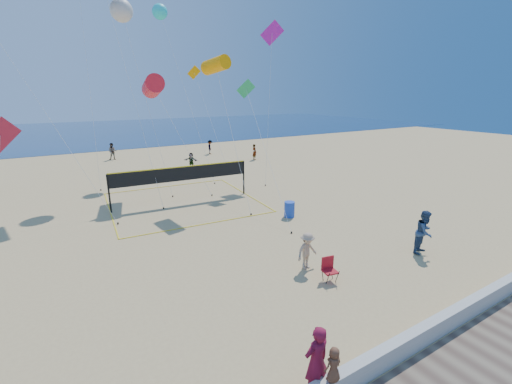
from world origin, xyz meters
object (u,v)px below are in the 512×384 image
camp_chair (329,268)px  woman (316,362)px  volleyball_net (182,178)px  trash_barrel (289,209)px

camp_chair → woman: bearing=-125.0°
camp_chair → volleyball_net: size_ratio=0.11×
woman → trash_barrel: woman is taller
camp_chair → volleyball_net: bearing=107.7°
woman → trash_barrel: size_ratio=2.07×
trash_barrel → woman: bearing=-123.9°
camp_chair → trash_barrel: (2.87, 6.28, -0.08)m
woman → camp_chair: size_ratio=1.76×
woman → volleyball_net: (2.41, 15.56, 0.70)m
camp_chair → trash_barrel: bearing=76.7°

